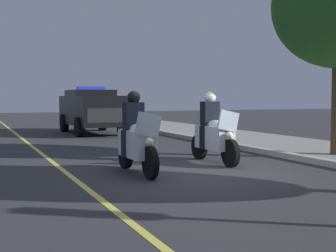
{
  "coord_description": "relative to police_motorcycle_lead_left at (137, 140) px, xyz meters",
  "views": [
    {
      "loc": [
        8.43,
        -4.34,
        1.59
      ],
      "look_at": [
        -1.51,
        0.0,
        0.9
      ],
      "focal_mm": 48.86,
      "sensor_mm": 36.0,
      "label": 1
    }
  ],
  "objects": [
    {
      "name": "curb_strip",
      "position": [
        0.49,
        4.37,
        -0.62
      ],
      "size": [
        48.0,
        0.24,
        0.15
      ],
      "primitive_type": "cube",
      "color": "#B7B5AD",
      "rests_on": "ground"
    },
    {
      "name": "ground_plane",
      "position": [
        0.49,
        1.15,
        -0.7
      ],
      "size": [
        80.0,
        80.0,
        0.0
      ],
      "primitive_type": "plane",
      "color": "#333335"
    },
    {
      "name": "police_suv",
      "position": [
        -10.65,
        1.73,
        0.37
      ],
      "size": [
        4.92,
        2.1,
        2.05
      ],
      "color": "black",
      "rests_on": "ground"
    },
    {
      "name": "police_motorcycle_lead_left",
      "position": [
        0.0,
        0.0,
        0.0
      ],
      "size": [
        2.14,
        0.56,
        1.72
      ],
      "color": "black",
      "rests_on": "ground"
    },
    {
      "name": "police_motorcycle_lead_right",
      "position": [
        -0.67,
        2.21,
        0.0
      ],
      "size": [
        2.14,
        0.56,
        1.72
      ],
      "color": "black",
      "rests_on": "ground"
    },
    {
      "name": "lane_stripe_center",
      "position": [
        0.49,
        -1.34,
        -0.7
      ],
      "size": [
        48.0,
        0.12,
        0.01
      ],
      "primitive_type": "cube",
      "color": "#E0D14C",
      "rests_on": "ground"
    }
  ]
}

